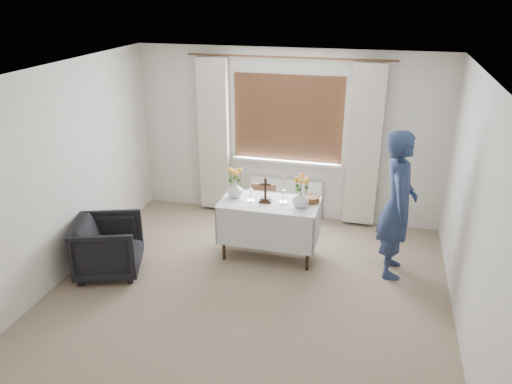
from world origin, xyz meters
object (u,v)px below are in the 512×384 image
Objects in this scene: flower_vase_left at (235,189)px; flower_vase_right at (301,198)px; wooden_chair at (261,216)px; armchair at (109,246)px; altar_table at (269,229)px; person at (398,205)px; wooden_cross at (265,190)px.

flower_vase_right is (0.86, -0.09, 0.01)m from flower_vase_left.
armchair is (-1.62, -1.17, -0.06)m from wooden_chair.
flower_vase_left is at bearing -74.41° from armchair.
altar_table is 1.63m from person.
person reaches higher than armchair.
wooden_cross is 1.54× the size of flower_vase_left.
person is at bearing -15.31° from wooden_chair.
flower_vase_right is (0.45, -0.03, -0.05)m from wooden_cross.
armchair is 2.03m from wooden_cross.
flower_vase_right reaches higher than altar_table.
flower_vase_left is (-0.47, 0.06, 0.49)m from altar_table.
altar_table is 1.52× the size of wooden_chair.
flower_vase_right is at bearing -88.47° from armchair.
wooden_chair is at bearing 78.07° from person.
armchair is (-1.80, -0.87, -0.03)m from altar_table.
wooden_cross reaches higher than armchair.
person is 2.01m from flower_vase_left.
altar_table is at bearing 2.86° from wooden_cross.
altar_table is 1.62× the size of armchair.
flower_vase_right reaches higher than wooden_chair.
flower_vase_left is at bearing 173.00° from altar_table.
wooden_chair is at bearing 149.92° from flower_vase_right.
armchair is 2.41m from flower_vase_right.
armchair is at bearing 102.59° from person.
armchair is at bearing -149.48° from wooden_chair.
person is at bearing -0.22° from altar_table.
wooden_cross is at bearing -72.60° from wooden_chair.
flower_vase_left is at bearing 173.81° from flower_vase_right.
person is 5.59× the size of wooden_cross.
flower_vase_left reaches higher than altar_table.
flower_vase_right reaches higher than flower_vase_left.
person reaches higher than flower_vase_right.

